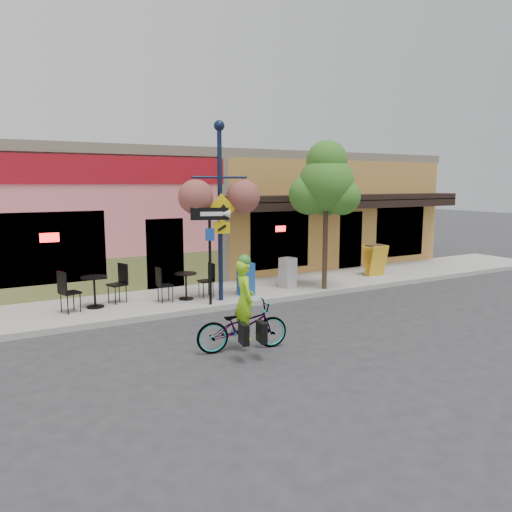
# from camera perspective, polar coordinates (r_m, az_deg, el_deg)

# --- Properties ---
(ground) EXTENTS (90.00, 90.00, 0.00)m
(ground) POSITION_cam_1_polar(r_m,az_deg,el_deg) (14.24, 6.07, -5.41)
(ground) COLOR #2D2D30
(ground) RESTS_ON ground
(sidewalk) EXTENTS (24.00, 3.00, 0.15)m
(sidewalk) POSITION_cam_1_polar(r_m,az_deg,el_deg) (15.84, 1.81, -3.68)
(sidewalk) COLOR #9E9B93
(sidewalk) RESTS_ON ground
(curb) EXTENTS (24.00, 0.12, 0.15)m
(curb) POSITION_cam_1_polar(r_m,az_deg,el_deg) (14.66, 4.81, -4.70)
(curb) COLOR #A8A59E
(curb) RESTS_ON ground
(building) EXTENTS (18.20, 8.20, 4.50)m
(building) POSITION_cam_1_polar(r_m,az_deg,el_deg) (20.40, -6.35, 5.14)
(building) COLOR #F47980
(building) RESTS_ON ground
(bicycle) EXTENTS (1.99, 1.01, 1.00)m
(bicycle) POSITION_cam_1_polar(r_m,az_deg,el_deg) (10.20, -1.57, -8.03)
(bicycle) COLOR maroon
(bicycle) RESTS_ON ground
(cyclist_rider) EXTENTS (0.49, 0.65, 1.61)m
(cyclist_rider) POSITION_cam_1_polar(r_m,az_deg,el_deg) (10.14, -1.32, -6.34)
(cyclist_rider) COLOR #92E418
(cyclist_rider) RESTS_ON ground
(lamp_post) EXTENTS (1.62, 0.81, 4.88)m
(lamp_post) POSITION_cam_1_polar(r_m,az_deg,el_deg) (13.59, -4.13, 5.02)
(lamp_post) COLOR #111B37
(lamp_post) RESTS_ON sidewalk
(one_way_sign) EXTENTS (1.01, 0.55, 2.59)m
(one_way_sign) POSITION_cam_1_polar(r_m,az_deg,el_deg) (13.24, -5.28, -0.07)
(one_way_sign) COLOR black
(one_way_sign) RESTS_ON sidewalk
(cafe_set_left) EXTENTS (1.98, 1.41, 1.08)m
(cafe_set_left) POSITION_cam_1_polar(r_m,az_deg,el_deg) (13.65, -17.98, -3.42)
(cafe_set_left) COLOR black
(cafe_set_left) RESTS_ON sidewalk
(cafe_set_right) EXTENTS (1.64, 0.83, 0.98)m
(cafe_set_right) POSITION_cam_1_polar(r_m,az_deg,el_deg) (14.05, -8.01, -2.97)
(cafe_set_right) COLOR black
(cafe_set_right) RESTS_ON sidewalk
(newspaper_box_blue) EXTENTS (0.42, 0.38, 0.94)m
(newspaper_box_blue) POSITION_cam_1_polar(r_m,az_deg,el_deg) (14.47, -1.17, -2.64)
(newspaper_box_blue) COLOR #1B4AA2
(newspaper_box_blue) RESTS_ON sidewalk
(newspaper_box_grey) EXTENTS (0.51, 0.47, 0.93)m
(newspaper_box_grey) POSITION_cam_1_polar(r_m,az_deg,el_deg) (15.53, 3.66, -1.91)
(newspaper_box_grey) COLOR #ACACAC
(newspaper_box_grey) RESTS_ON sidewalk
(street_tree) EXTENTS (2.30, 2.30, 4.54)m
(street_tree) POSITION_cam_1_polar(r_m,az_deg,el_deg) (15.23, 7.97, 4.68)
(street_tree) COLOR #3D7A26
(street_tree) RESTS_ON sidewalk
(sandwich_board) EXTENTS (0.69, 0.53, 1.09)m
(sandwich_board) POSITION_cam_1_polar(r_m,az_deg,el_deg) (17.82, 13.85, -0.54)
(sandwich_board) COLOR gold
(sandwich_board) RESTS_ON sidewalk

